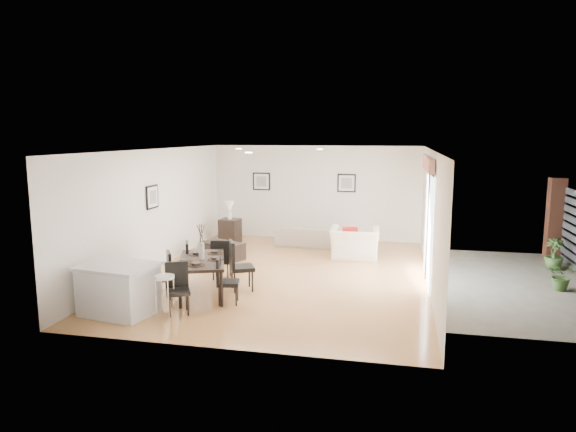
% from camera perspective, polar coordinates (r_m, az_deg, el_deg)
% --- Properties ---
extents(ground, '(8.00, 8.00, 0.00)m').
position_cam_1_polar(ground, '(11.23, -0.29, -6.53)').
color(ground, tan).
rests_on(ground, ground).
extents(wall_back, '(6.00, 0.04, 2.70)m').
position_cam_1_polar(wall_back, '(14.84, 3.06, 2.60)').
color(wall_back, white).
rests_on(wall_back, ground).
extents(wall_front, '(6.00, 0.04, 2.70)m').
position_cam_1_polar(wall_front, '(7.16, -7.29, -4.48)').
color(wall_front, white).
rests_on(wall_front, ground).
extents(wall_left, '(0.04, 8.00, 2.70)m').
position_cam_1_polar(wall_left, '(11.95, -14.49, 0.75)').
color(wall_left, white).
rests_on(wall_left, ground).
extents(wall_right, '(0.04, 8.00, 2.70)m').
position_cam_1_polar(wall_right, '(10.70, 15.58, -0.23)').
color(wall_right, white).
rests_on(wall_right, ground).
extents(ceiling, '(6.00, 8.00, 0.02)m').
position_cam_1_polar(ceiling, '(10.82, -0.31, 7.38)').
color(ceiling, white).
rests_on(ceiling, wall_back).
extents(sofa, '(1.92, 0.87, 0.55)m').
position_cam_1_polar(sofa, '(13.98, 2.54, -2.26)').
color(sofa, '#A29383').
rests_on(sofa, ground).
extents(armchair, '(1.21, 1.07, 0.76)m').
position_cam_1_polar(armchair, '(12.69, 7.41, -3.01)').
color(armchair, white).
rests_on(armchair, ground).
extents(courtyard_plant_a, '(0.66, 0.62, 0.58)m').
position_cam_1_polar(courtyard_plant_a, '(11.42, 28.12, -5.85)').
color(courtyard_plant_a, '#3D5D28').
rests_on(courtyard_plant_a, ground).
extents(courtyard_plant_b, '(0.42, 0.42, 0.71)m').
position_cam_1_polar(courtyard_plant_b, '(13.03, 27.46, -3.78)').
color(courtyard_plant_b, '#3D5D28').
rests_on(courtyard_plant_b, ground).
extents(dining_table, '(1.34, 1.84, 0.69)m').
position_cam_1_polar(dining_table, '(9.88, -9.55, -5.12)').
color(dining_table, black).
rests_on(dining_table, ground).
extents(dining_chair_wnear, '(0.54, 0.54, 0.87)m').
position_cam_1_polar(dining_chair_wnear, '(9.81, -13.60, -6.14)').
color(dining_chair_wnear, black).
rests_on(dining_chair_wnear, ground).
extents(dining_chair_wfar, '(0.53, 0.53, 0.89)m').
position_cam_1_polar(dining_chair_wfar, '(10.53, -11.64, -4.98)').
color(dining_chair_wfar, black).
rests_on(dining_chair_wfar, ground).
extents(dining_chair_enear, '(0.46, 0.46, 0.85)m').
position_cam_1_polar(dining_chair_enear, '(9.32, -7.12, -6.83)').
color(dining_chair_enear, black).
rests_on(dining_chair_enear, ground).
extents(dining_chair_efar, '(0.59, 0.59, 0.99)m').
position_cam_1_polar(dining_chair_efar, '(10.04, -5.63, -5.20)').
color(dining_chair_efar, black).
rests_on(dining_chair_efar, ground).
extents(dining_chair_head, '(0.53, 0.53, 0.87)m').
position_cam_1_polar(dining_chair_head, '(9.01, -12.19, -7.48)').
color(dining_chair_head, black).
rests_on(dining_chair_head, ground).
extents(dining_chair_foot, '(0.44, 0.44, 0.86)m').
position_cam_1_polar(dining_chair_foot, '(10.84, -7.46, -4.56)').
color(dining_chair_foot, black).
rests_on(dining_chair_foot, ground).
extents(vase, '(0.81, 1.28, 0.67)m').
position_cam_1_polar(vase, '(9.80, -9.60, -3.27)').
color(vase, white).
rests_on(vase, dining_table).
extents(coffee_table, '(1.19, 0.99, 0.41)m').
position_cam_1_polar(coffee_table, '(12.65, -7.33, -3.85)').
color(coffee_table, black).
rests_on(coffee_table, ground).
extents(side_table, '(0.56, 0.56, 0.67)m').
position_cam_1_polar(side_table, '(14.49, -6.45, -1.65)').
color(side_table, black).
rests_on(side_table, ground).
extents(table_lamp, '(0.26, 0.26, 0.50)m').
position_cam_1_polar(table_lamp, '(14.39, -6.50, 0.94)').
color(table_lamp, white).
rests_on(table_lamp, side_table).
extents(cushion, '(0.38, 0.16, 0.37)m').
position_cam_1_polar(cushion, '(12.55, 6.90, -2.04)').
color(cushion, maroon).
rests_on(cushion, armchair).
extents(kitchen_island, '(1.35, 1.12, 0.86)m').
position_cam_1_polar(kitchen_island, '(9.22, -18.31, -7.69)').
color(kitchen_island, silver).
rests_on(kitchen_island, ground).
extents(bar_stool, '(0.33, 0.33, 0.72)m').
position_cam_1_polar(bar_stool, '(8.78, -13.56, -7.09)').
color(bar_stool, silver).
rests_on(bar_stool, ground).
extents(framed_print_back_left, '(0.52, 0.04, 0.52)m').
position_cam_1_polar(framed_print_back_left, '(15.11, -2.96, 3.86)').
color(framed_print_back_left, black).
rests_on(framed_print_back_left, wall_back).
extents(framed_print_back_right, '(0.52, 0.04, 0.52)m').
position_cam_1_polar(framed_print_back_right, '(14.66, 6.53, 3.65)').
color(framed_print_back_right, black).
rests_on(framed_print_back_right, wall_back).
extents(framed_print_left_wall, '(0.04, 0.52, 0.52)m').
position_cam_1_polar(framed_print_left_wall, '(11.72, -14.85, 2.06)').
color(framed_print_left_wall, black).
rests_on(framed_print_left_wall, wall_left).
extents(sliding_door, '(0.12, 2.70, 2.57)m').
position_cam_1_polar(sliding_door, '(10.95, 15.33, 1.65)').
color(sliding_door, white).
rests_on(sliding_door, wall_right).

